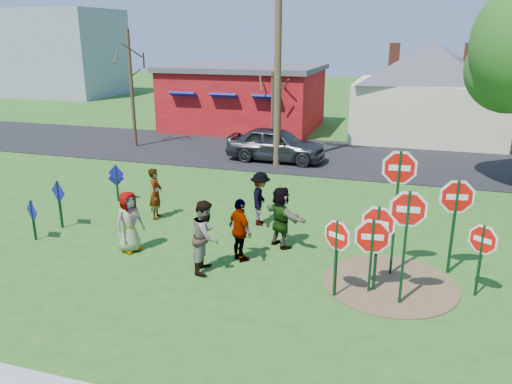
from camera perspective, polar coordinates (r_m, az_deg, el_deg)
ground at (r=14.30m, az=-3.14°, el=-6.15°), size 120.00×120.00×0.00m
road at (r=24.86m, az=6.05°, el=4.18°), size 120.00×7.50×0.04m
dirt_patch at (r=12.63m, az=15.04°, el=-10.06°), size 3.20×3.20×0.03m
red_building at (r=32.11m, az=-1.32°, el=10.83°), size 9.40×7.69×3.90m
cream_house at (r=30.40m, az=19.17°, el=11.32°), size 9.40×9.40×6.50m
distant_building at (r=53.39m, az=-21.20°, el=14.59°), size 10.00×8.00×8.00m
stop_sign_a at (r=11.24m, az=9.23°, el=-5.67°), size 0.83×0.48×1.99m
stop_sign_b at (r=12.26m, az=15.95°, el=1.18°), size 1.11×0.12×3.32m
stop_sign_c at (r=11.06m, az=16.87°, el=-3.30°), size 1.08×0.11×2.78m
stop_sign_d at (r=12.99m, az=21.89°, el=-1.28°), size 1.13×0.21×2.58m
stop_sign_e at (r=11.63m, az=13.14°, el=-5.52°), size 1.11×0.15×1.95m
stop_sign_f at (r=12.26m, az=24.45°, el=-5.44°), size 0.78×0.52×1.86m
stop_sign_g at (r=11.62m, az=13.76°, el=-4.27°), size 1.05×0.21×2.23m
blue_diamond_a at (r=15.77m, az=-24.17°, el=-2.49°), size 0.61×0.32×1.23m
blue_diamond_b at (r=16.39m, az=-21.60°, el=-0.70°), size 0.68×0.29×1.53m
blue_diamond_c at (r=18.79m, az=-15.67°, el=1.17°), size 0.56×0.22×1.06m
blue_diamond_d at (r=18.43m, az=-15.65°, el=1.49°), size 0.64×0.06×1.36m
person_a at (r=14.06m, az=-14.30°, el=-3.31°), size 0.84×0.99×1.72m
person_b at (r=16.42m, az=-11.39°, el=-0.17°), size 0.53×0.69×1.67m
person_c at (r=12.56m, az=-5.76°, el=-5.04°), size 0.83×1.00×1.87m
person_d at (r=15.55m, az=0.50°, el=-0.77°), size 0.81×1.19×1.70m
person_e at (r=13.07m, az=-1.82°, el=-4.39°), size 1.04×0.97×1.72m
person_f at (r=13.94m, az=2.89°, el=-2.87°), size 1.61×1.41×1.76m
suv at (r=23.47m, az=2.31°, el=5.49°), size 4.70×2.02×1.58m
utility_pole at (r=22.20m, az=2.53°, el=16.27°), size 2.43×0.50×9.96m
bare_tree_west at (r=27.00m, az=-14.15°, el=13.15°), size 1.80×1.80×6.02m
bare_tree_east at (r=27.39m, az=1.92°, el=10.77°), size 1.80×1.80×3.85m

